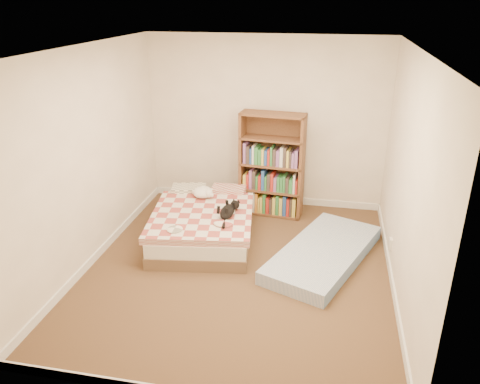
% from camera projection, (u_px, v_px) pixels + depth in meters
% --- Properties ---
extents(room, '(3.51, 4.01, 2.51)m').
position_uv_depth(room, '(238.00, 173.00, 5.06)').
color(room, '#4B3920').
rests_on(room, ground).
extents(bed, '(1.46, 1.88, 0.46)m').
position_uv_depth(bed, '(204.00, 222.00, 6.18)').
color(bed, brown).
rests_on(bed, room).
extents(bookshelf, '(0.93, 0.39, 1.50)m').
position_uv_depth(bookshelf, '(272.00, 178.00, 6.73)').
color(bookshelf, '#4E291B').
rests_on(bookshelf, room).
extents(floor_mattress, '(1.45, 2.01, 0.16)m').
position_uv_depth(floor_mattress, '(323.00, 254.00, 5.68)').
color(floor_mattress, '#6D8CB6').
rests_on(floor_mattress, room).
extents(black_cat, '(0.28, 0.64, 0.14)m').
position_uv_depth(black_cat, '(228.00, 211.00, 5.88)').
color(black_cat, black).
rests_on(black_cat, bed).
extents(white_dog, '(0.33, 0.35, 0.14)m').
position_uv_depth(white_dog, '(203.00, 192.00, 6.40)').
color(white_dog, white).
rests_on(white_dog, bed).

